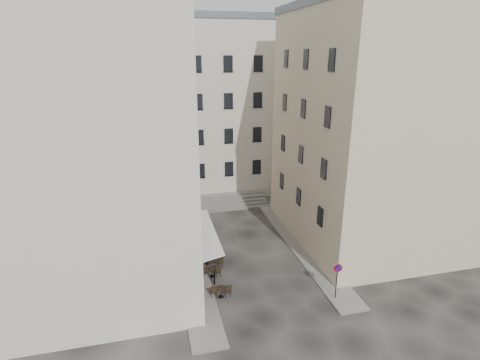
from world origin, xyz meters
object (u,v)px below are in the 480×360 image
object	(u,v)px
no_parking_sign	(337,274)
pedestrian	(214,240)
bistro_table_b	(212,271)
bistro_table_a	(221,291)

from	to	relation	value
no_parking_sign	pedestrian	bearing A→B (deg)	139.74
bistro_table_b	pedestrian	size ratio (longest dim) A/B	0.66
bistro_table_a	pedestrian	bearing A→B (deg)	84.33
bistro_table_a	bistro_table_b	size ratio (longest dim) A/B	1.07
bistro_table_a	bistro_table_b	world-z (taller)	bistro_table_a
no_parking_sign	bistro_table_a	distance (m)	7.42
no_parking_sign	bistro_table_a	size ratio (longest dim) A/B	1.96
no_parking_sign	pedestrian	world-z (taller)	no_parking_sign
no_parking_sign	bistro_table_b	distance (m)	8.55
no_parking_sign	bistro_table_b	size ratio (longest dim) A/B	2.10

